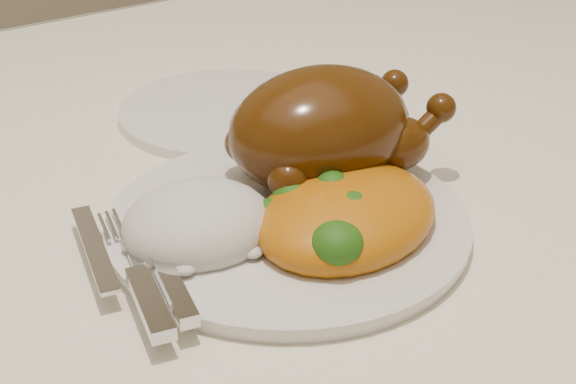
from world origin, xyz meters
TOP-DOWN VIEW (x-y plane):
  - dining_table at (0.00, 0.00)m, footprint 1.60×0.90m
  - tablecloth at (0.00, 0.00)m, footprint 1.73×1.03m
  - dinner_plate at (0.11, -0.08)m, footprint 0.33×0.33m
  - side_plate at (0.19, 0.12)m, footprint 0.26×0.26m
  - roast_chicken at (0.17, -0.05)m, footprint 0.18×0.13m
  - rice_mound at (0.05, -0.06)m, footprint 0.12×0.11m
  - mac_and_cheese at (0.14, -0.11)m, footprint 0.17×0.15m
  - cutlery at (-0.01, -0.09)m, footprint 0.05×0.17m

SIDE VIEW (x-z plane):
  - dining_table at x=0.00m, z-range 0.29..1.05m
  - tablecloth at x=0.00m, z-range 0.65..0.83m
  - side_plate at x=0.19m, z-range 0.77..0.78m
  - dinner_plate at x=0.11m, z-range 0.77..0.78m
  - cutlery at x=-0.01m, z-range 0.78..0.79m
  - rice_mound at x=0.05m, z-range 0.76..0.82m
  - mac_and_cheese at x=0.14m, z-range 0.76..0.82m
  - roast_chicken at x=0.17m, z-range 0.78..0.87m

